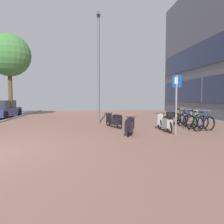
{
  "coord_description": "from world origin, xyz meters",
  "views": [
    {
      "loc": [
        3.16,
        -6.27,
        1.58
      ],
      "look_at": [
        3.96,
        0.65,
        1.1
      ],
      "focal_mm": 34.21,
      "sensor_mm": 36.0,
      "label": 1
    }
  ],
  "objects_px": {
    "bicycle_rack_01": "(197,122)",
    "parking_sign": "(176,98)",
    "street_tree": "(9,55)",
    "scooter_mid": "(129,126)",
    "bicycle_rack_00": "(204,123)",
    "parked_car_far": "(1,110)",
    "scooter_near": "(166,122)",
    "bicycle_rack_03": "(185,120)",
    "bicycle_rack_04": "(180,118)",
    "lamp_post": "(99,63)",
    "bicycle_rack_05": "(179,117)",
    "scooter_far": "(115,121)",
    "bicycle_rack_02": "(194,121)"
  },
  "relations": [
    {
      "from": "bicycle_rack_03",
      "to": "street_tree",
      "type": "distance_m",
      "value": 13.6
    },
    {
      "from": "scooter_mid",
      "to": "scooter_far",
      "type": "height_order",
      "value": "scooter_far"
    },
    {
      "from": "bicycle_rack_01",
      "to": "parked_car_far",
      "type": "xyz_separation_m",
      "value": [
        -12.08,
        7.17,
        0.3
      ]
    },
    {
      "from": "bicycle_rack_04",
      "to": "bicycle_rack_02",
      "type": "bearing_deg",
      "value": -82.45
    },
    {
      "from": "bicycle_rack_01",
      "to": "parking_sign",
      "type": "height_order",
      "value": "parking_sign"
    },
    {
      "from": "lamp_post",
      "to": "scooter_near",
      "type": "bearing_deg",
      "value": -49.19
    },
    {
      "from": "bicycle_rack_04",
      "to": "lamp_post",
      "type": "relative_size",
      "value": 0.2
    },
    {
      "from": "lamp_post",
      "to": "street_tree",
      "type": "relative_size",
      "value": 1.02
    },
    {
      "from": "scooter_far",
      "to": "lamp_post",
      "type": "height_order",
      "value": "lamp_post"
    },
    {
      "from": "scooter_near",
      "to": "parked_car_far",
      "type": "relative_size",
      "value": 0.45
    },
    {
      "from": "scooter_mid",
      "to": "parking_sign",
      "type": "distance_m",
      "value": 2.29
    },
    {
      "from": "bicycle_rack_02",
      "to": "scooter_far",
      "type": "xyz_separation_m",
      "value": [
        -4.2,
        0.25,
        0.03
      ]
    },
    {
      "from": "parked_car_far",
      "to": "bicycle_rack_02",
      "type": "bearing_deg",
      "value": -28.1
    },
    {
      "from": "bicycle_rack_02",
      "to": "street_tree",
      "type": "height_order",
      "value": "street_tree"
    },
    {
      "from": "bicycle_rack_04",
      "to": "scooter_mid",
      "type": "bearing_deg",
      "value": -138.88
    },
    {
      "from": "bicycle_rack_05",
      "to": "scooter_far",
      "type": "bearing_deg",
      "value": -158.24
    },
    {
      "from": "bicycle_rack_01",
      "to": "bicycle_rack_03",
      "type": "bearing_deg",
      "value": 90.41
    },
    {
      "from": "parked_car_far",
      "to": "parking_sign",
      "type": "height_order",
      "value": "parking_sign"
    },
    {
      "from": "bicycle_rack_00",
      "to": "bicycle_rack_01",
      "type": "xyz_separation_m",
      "value": [
        0.03,
        0.64,
        -0.01
      ]
    },
    {
      "from": "street_tree",
      "to": "parking_sign",
      "type": "bearing_deg",
      "value": -42.39
    },
    {
      "from": "parked_car_far",
      "to": "parking_sign",
      "type": "xyz_separation_m",
      "value": [
        10.3,
        -8.7,
        0.9
      ]
    },
    {
      "from": "bicycle_rack_00",
      "to": "scooter_mid",
      "type": "bearing_deg",
      "value": -169.98
    },
    {
      "from": "bicycle_rack_00",
      "to": "bicycle_rack_03",
      "type": "relative_size",
      "value": 1.08
    },
    {
      "from": "parking_sign",
      "to": "street_tree",
      "type": "distance_m",
      "value": 13.42
    },
    {
      "from": "bicycle_rack_02",
      "to": "lamp_post",
      "type": "relative_size",
      "value": 0.21
    },
    {
      "from": "scooter_near",
      "to": "scooter_mid",
      "type": "bearing_deg",
      "value": -161.38
    },
    {
      "from": "bicycle_rack_00",
      "to": "lamp_post",
      "type": "xyz_separation_m",
      "value": [
        -4.76,
        3.35,
        3.24
      ]
    },
    {
      "from": "bicycle_rack_02",
      "to": "parked_car_far",
      "type": "height_order",
      "value": "parked_car_far"
    },
    {
      "from": "bicycle_rack_01",
      "to": "parking_sign",
      "type": "relative_size",
      "value": 0.55
    },
    {
      "from": "bicycle_rack_04",
      "to": "street_tree",
      "type": "bearing_deg",
      "value": 154.93
    },
    {
      "from": "bicycle_rack_00",
      "to": "parked_car_far",
      "type": "xyz_separation_m",
      "value": [
        -12.04,
        7.82,
        0.3
      ]
    },
    {
      "from": "parking_sign",
      "to": "bicycle_rack_03",
      "type": "bearing_deg",
      "value": 57.85
    },
    {
      "from": "bicycle_rack_04",
      "to": "bicycle_rack_00",
      "type": "bearing_deg",
      "value": -90.23
    },
    {
      "from": "bicycle_rack_02",
      "to": "parking_sign",
      "type": "bearing_deg",
      "value": -131.57
    },
    {
      "from": "bicycle_rack_01",
      "to": "bicycle_rack_04",
      "type": "xyz_separation_m",
      "value": [
        -0.02,
        1.93,
        0.01
      ]
    },
    {
      "from": "scooter_near",
      "to": "bicycle_rack_03",
      "type": "bearing_deg",
      "value": 46.41
    },
    {
      "from": "bicycle_rack_05",
      "to": "scooter_mid",
      "type": "distance_m",
      "value": 5.49
    },
    {
      "from": "bicycle_rack_02",
      "to": "lamp_post",
      "type": "xyz_separation_m",
      "value": [
        -4.94,
        2.06,
        3.24
      ]
    },
    {
      "from": "scooter_near",
      "to": "parked_car_far",
      "type": "distance_m",
      "value": 12.87
    },
    {
      "from": "bicycle_rack_01",
      "to": "parking_sign",
      "type": "xyz_separation_m",
      "value": [
        -1.78,
        -1.53,
        1.2
      ]
    },
    {
      "from": "bicycle_rack_05",
      "to": "bicycle_rack_04",
      "type": "bearing_deg",
      "value": -106.95
    },
    {
      "from": "bicycle_rack_02",
      "to": "scooter_near",
      "type": "height_order",
      "value": "bicycle_rack_02"
    },
    {
      "from": "bicycle_rack_00",
      "to": "bicycle_rack_01",
      "type": "bearing_deg",
      "value": 87.0
    },
    {
      "from": "bicycle_rack_01",
      "to": "lamp_post",
      "type": "distance_m",
      "value": 6.39
    },
    {
      "from": "scooter_far",
      "to": "lamp_post",
      "type": "bearing_deg",
      "value": 112.32
    },
    {
      "from": "bicycle_rack_01",
      "to": "bicycle_rack_02",
      "type": "xyz_separation_m",
      "value": [
        0.15,
        0.64,
        0.01
      ]
    },
    {
      "from": "scooter_near",
      "to": "bicycle_rack_04",
      "type": "bearing_deg",
      "value": 54.58
    },
    {
      "from": "bicycle_rack_02",
      "to": "scooter_mid",
      "type": "xyz_separation_m",
      "value": [
        -3.87,
        -1.94,
        0.01
      ]
    },
    {
      "from": "bicycle_rack_04",
      "to": "scooter_near",
      "type": "bearing_deg",
      "value": -125.42
    },
    {
      "from": "bicycle_rack_00",
      "to": "scooter_far",
      "type": "height_order",
      "value": "bicycle_rack_00"
    }
  ]
}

